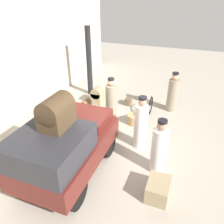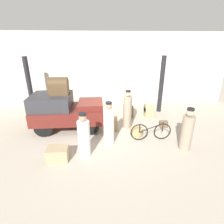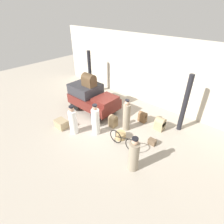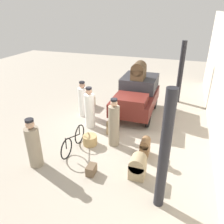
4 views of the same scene
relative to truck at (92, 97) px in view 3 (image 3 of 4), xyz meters
name	(u,v)px [view 3 (image 3 of 4)]	position (x,y,z in m)	size (l,w,h in m)	color
ground_plane	(107,126)	(1.97, -0.70, -0.94)	(30.00, 30.00, 0.00)	#A89E8E
station_building_facade	(149,71)	(1.97, 3.38, 1.31)	(16.00, 0.15, 4.50)	beige
canopy_pillar_left	(90,73)	(-2.14, 1.81, 0.67)	(0.26, 0.26, 3.22)	black
canopy_pillar_right	(185,104)	(5.19, 1.81, 0.67)	(0.26, 0.26, 3.22)	black
truck	(92,97)	(0.00, 0.00, 0.00)	(3.23, 1.77, 1.68)	black
bicycle	(123,141)	(3.74, -1.43, -0.56)	(1.73, 0.04, 0.79)	black
wicker_basket	(120,135)	(3.23, -1.02, -0.76)	(0.54, 0.54, 0.37)	tan
porter_with_bicycle	(134,155)	(4.88, -2.19, -0.18)	(0.44, 0.44, 1.69)	gray
porter_carrying_trunk	(126,116)	(2.93, -0.17, -0.09)	(0.40, 0.40, 1.85)	gray
porter_standing_middle	(73,121)	(1.03, -2.32, -0.18)	(0.43, 0.43, 1.67)	white
porter_lifting_near_truck	(96,121)	(1.96, -1.56, -0.12)	(0.42, 0.42, 1.79)	white
trunk_wicker_pale	(160,123)	(4.36, 1.06, -0.56)	(0.50, 0.47, 0.75)	#9E8966
trunk_barrel_dark	(113,121)	(2.21, -0.45, -0.57)	(0.39, 0.42, 0.72)	#937A56
trunk_large_brown	(61,124)	(0.10, -2.51, -0.70)	(0.72, 0.53, 0.47)	#9E8966
suitcase_black_upright	(143,116)	(3.22, 1.06, -0.59)	(0.47, 0.31, 0.65)	brown
suitcase_tan_flat	(152,142)	(4.71, -0.32, -0.78)	(0.38, 0.24, 0.31)	brown
trunk_on_truck_roof	(89,80)	(-0.18, 0.00, 1.12)	(0.83, 0.58, 0.78)	#4C3823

